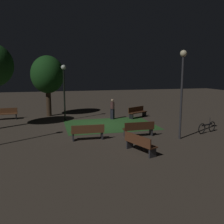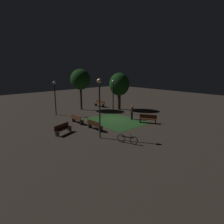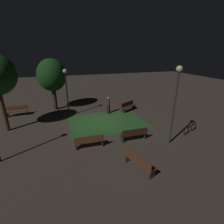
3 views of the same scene
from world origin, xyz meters
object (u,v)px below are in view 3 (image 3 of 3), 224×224
bench_by_lamp (17,110)px  lamp_post_plaza_west (66,85)px  bench_front_left (89,141)px  tree_back_right (52,75)px  bench_front_right (139,161)px  bench_near_trees (128,106)px  lamp_post_plaza_east (176,94)px  bench_back_row (134,134)px  pedestrian (108,105)px  bicycle (190,128)px

bench_by_lamp → lamp_post_plaza_west: size_ratio=0.43×
bench_front_left → tree_back_right: size_ratio=0.36×
bench_front_right → lamp_post_plaza_west: 9.42m
tree_back_right → lamp_post_plaza_west: bearing=-62.4°
bench_near_trees → bench_by_lamp: size_ratio=0.99×
bench_front_right → lamp_post_plaza_east: 4.49m
bench_front_right → tree_back_right: 11.98m
tree_back_right → lamp_post_plaza_west: size_ratio=1.19×
bench_back_row → pedestrian: (-0.16, 5.41, 0.37)m
lamp_post_plaza_east → pedestrian: lamp_post_plaza_east is taller
bench_near_trees → lamp_post_plaza_west: 6.27m
bench_front_right → bench_near_trees: bearing=70.2°
bench_front_left → tree_back_right: (-2.00, 8.18, 2.95)m
bench_front_left → bicycle: 7.38m
bench_front_left → bench_back_row: same height
bench_by_lamp → bicycle: 14.84m
bench_by_lamp → lamp_post_plaza_west: lamp_post_plaza_west is taller
lamp_post_plaza_east → bicycle: lamp_post_plaza_east is taller
bench_front_left → bicycle: size_ratio=1.13×
bench_by_lamp → lamp_post_plaza_east: bearing=-39.2°
bicycle → bench_front_left: bearing=178.2°
bench_near_trees → bicycle: size_ratio=1.12×
bench_by_lamp → bench_front_left: bearing=-54.4°
lamp_post_plaza_west → bicycle: bearing=-36.9°
bench_back_row → lamp_post_plaza_west: lamp_post_plaza_west is taller
lamp_post_plaza_west → bicycle: (8.19, -6.16, -2.55)m
lamp_post_plaza_east → bench_back_row: bearing=153.4°
bicycle → tree_back_right: bearing=138.1°
bicycle → lamp_post_plaza_west: bearing=143.1°
bench_by_lamp → bench_back_row: bearing=-41.8°
tree_back_right → lamp_post_plaza_east: size_ratio=1.03×
bench_near_trees → bench_by_lamp: bearing=169.5°
bench_by_lamp → lamp_post_plaza_east: (10.38, -8.47, 2.80)m
bench_by_lamp → bicycle: (12.71, -7.67, -0.14)m
bench_back_row → bench_near_trees: (1.97, 5.54, 0.00)m
bench_front_right → tree_back_right: size_ratio=0.37×
bench_front_right → bench_back_row: bearing=69.7°
pedestrian → bench_by_lamp: bearing=166.0°
bench_front_left → bench_front_right: bearing=-54.1°
bench_back_row → lamp_post_plaza_east: (2.06, -1.03, 2.80)m
bench_front_left → pedestrian: 6.11m
bench_back_row → tree_back_right: size_ratio=0.36×
bench_front_left → bench_near_trees: size_ratio=1.00×
lamp_post_plaza_east → lamp_post_plaza_west: bearing=130.1°
bench_by_lamp → bicycle: bicycle is taller
bench_front_left → tree_back_right: 8.92m
bench_back_row → bench_by_lamp: bearing=138.2°
bench_front_right → pedestrian: size_ratio=1.15×
bench_front_right → bench_front_left: bearing=125.9°
bench_by_lamp → tree_back_right: 4.52m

